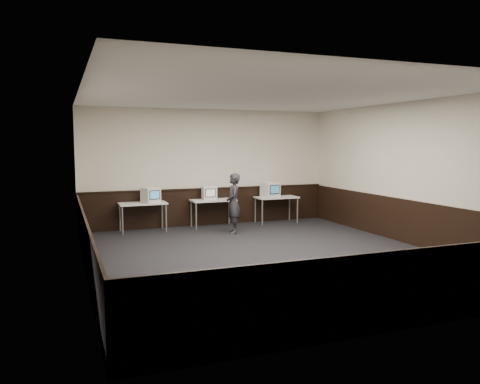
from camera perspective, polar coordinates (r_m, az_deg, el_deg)
name	(u,v)px	position (r m, az deg, el deg)	size (l,w,h in m)	color
floor	(268,256)	(9.53, 3.42, -7.84)	(8.00, 8.00, 0.00)	black
ceiling	(269,95)	(9.30, 3.54, 11.68)	(8.00, 8.00, 0.00)	white
back_wall	(209,168)	(13.02, -3.85, 2.99)	(7.00, 7.00, 0.00)	beige
front_wall	(408,200)	(5.89, 19.83, -0.94)	(7.00, 7.00, 0.00)	beige
left_wall	(82,183)	(8.45, -18.66, 1.09)	(8.00, 8.00, 0.00)	beige
right_wall	(410,173)	(11.19, 20.03, 2.16)	(8.00, 8.00, 0.00)	beige
wainscot_back	(209,207)	(13.10, -3.80, -1.82)	(6.98, 0.04, 1.00)	black
wainscot_front	(404,290)	(6.13, 19.33, -11.18)	(6.98, 0.04, 1.00)	black
wainscot_left	(86,246)	(8.61, -18.29, -6.22)	(0.04, 7.98, 1.00)	black
wainscot_right	(408,222)	(11.30, 19.75, -3.41)	(0.04, 7.98, 1.00)	black
wainscot_rail	(209,188)	(13.02, -3.78, 0.44)	(6.98, 0.06, 0.04)	black
desk_left	(143,205)	(12.28, -11.77, -1.61)	(1.20, 0.60, 0.75)	silver
desk_center	(213,202)	(12.72, -3.29, -1.24)	(1.20, 0.60, 0.75)	silver
desk_right	(276,199)	(13.41, 4.46, -0.87)	(1.20, 0.60, 0.75)	silver
emac_left	(151,195)	(12.24, -10.83, -0.36)	(0.50, 0.52, 0.39)	white
emac_center	(209,193)	(12.65, -3.77, -0.11)	(0.41, 0.43, 0.37)	white
emac_right	(270,190)	(13.27, 3.70, 0.30)	(0.49, 0.51, 0.43)	white
person	(233,203)	(11.80, -0.81, -1.40)	(0.55, 0.36, 1.52)	#27272C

